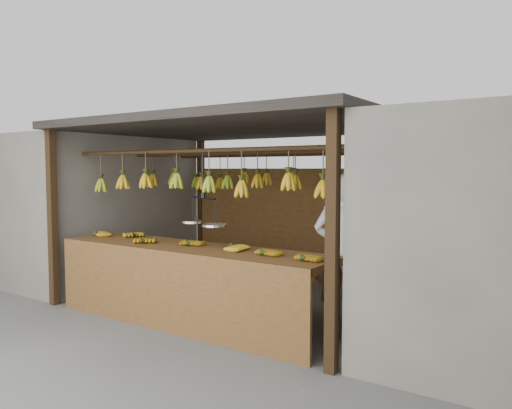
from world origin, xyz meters
The scene contains 8 objects.
ground centered at (0.00, 0.00, 0.00)m, with size 80.00×80.00×0.00m, color #5B5B57.
stall centered at (0.00, 0.33, 1.97)m, with size 4.30×3.30×2.40m.
neighbor_left centered at (-3.60, 0.00, 1.15)m, with size 3.00×3.00×2.30m, color slate.
counter centered at (0.02, -1.23, 0.71)m, with size 3.54×0.81×0.96m.
hanging_bananas centered at (0.00, -0.01, 1.62)m, with size 3.58×2.23×0.38m.
balance_scale centered at (0.14, -1.00, 1.21)m, with size 0.73×0.44×0.85m.
vendor centered at (1.60, -0.38, 0.87)m, with size 0.63×0.42×1.74m, color white.
bag_bundles centered at (1.94, 1.35, 1.01)m, with size 0.08×0.26×1.19m.
Camera 1 is at (3.83, -5.41, 1.79)m, focal length 35.00 mm.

